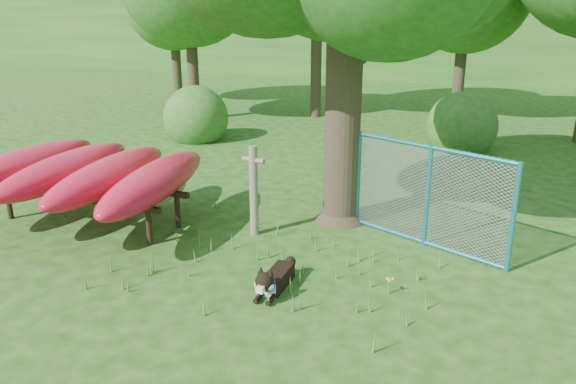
% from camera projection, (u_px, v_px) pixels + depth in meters
% --- Properties ---
extents(ground, '(80.00, 80.00, 0.00)m').
position_uv_depth(ground, '(241.00, 288.00, 7.43)').
color(ground, '#18450D').
rests_on(ground, ground).
extents(wooden_post, '(0.41, 0.16, 1.48)m').
position_uv_depth(wooden_post, '(254.00, 188.00, 8.96)').
color(wooden_post, '#6F6353').
rests_on(wooden_post, ground).
extents(kayak_rack, '(3.84, 3.53, 1.18)m').
position_uv_depth(kayak_rack, '(87.00, 172.00, 9.41)').
color(kayak_rack, black).
rests_on(kayak_rack, ground).
extents(husky_dog, '(0.26, 1.06, 0.47)m').
position_uv_depth(husky_dog, '(273.00, 280.00, 7.30)').
color(husky_dog, black).
rests_on(husky_dog, ground).
extents(fence_section, '(2.54, 1.16, 2.67)m').
position_uv_depth(fence_section, '(428.00, 196.00, 8.54)').
color(fence_section, teal).
rests_on(fence_section, ground).
extents(wildflower_clump, '(0.11, 0.11, 0.23)m').
position_uv_depth(wildflower_clump, '(389.00, 281.00, 7.23)').
color(wildflower_clump, '#518A2D').
rests_on(wildflower_clump, ground).
extents(bg_tree_f, '(3.60, 3.60, 5.55)m').
position_uv_depth(bg_tree_f, '(173.00, 1.00, 20.85)').
color(bg_tree_f, '#31281B').
rests_on(bg_tree_f, ground).
extents(shrub_left, '(1.80, 1.80, 1.80)m').
position_uv_depth(shrub_left, '(197.00, 139.00, 15.78)').
color(shrub_left, '#29601F').
rests_on(shrub_left, ground).
extents(shrub_mid, '(1.80, 1.80, 1.80)m').
position_uv_depth(shrub_mid, '(460.00, 149.00, 14.70)').
color(shrub_mid, '#29601F').
rests_on(shrub_mid, ground).
extents(wooded_hillside, '(80.00, 12.00, 6.00)m').
position_uv_depth(wooded_hillside, '(459.00, 17.00, 31.26)').
color(wooded_hillside, '#29601F').
rests_on(wooded_hillside, ground).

